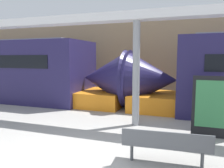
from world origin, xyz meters
The scene contains 5 objects.
station_wall centered at (0.00, 10.03, 2.50)m, with size 56.00×0.20×5.00m, color #9E8460.
bench_near centered at (1.86, 1.11, 0.49)m, with size 1.85×0.57×0.78m.
poster_board centered at (2.98, 3.24, 0.89)m, with size 1.17×0.07×1.77m.
support_column_near centered at (0.63, 3.70, 1.73)m, with size 0.24×0.24×3.47m, color gray.
canopy_beam centered at (0.63, 3.70, 3.61)m, with size 28.00×0.60×0.28m, color silver.
Camera 1 is at (2.21, -3.39, 2.26)m, focal length 35.00 mm.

